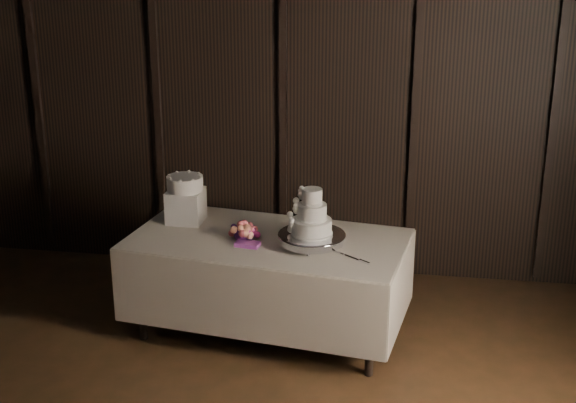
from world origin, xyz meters
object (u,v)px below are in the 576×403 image
(bouquet, at_px, (244,232))
(small_cake, at_px, (185,183))
(display_table, at_px, (268,281))
(box_pedestal, at_px, (186,206))
(cake_stand, at_px, (312,240))
(wedding_cake, at_px, (308,217))

(bouquet, distance_m, small_cake, 0.65)
(display_table, relative_size, box_pedestal, 8.15)
(display_table, relative_size, cake_stand, 4.38)
(wedding_cake, bearing_deg, cake_stand, 23.82)
(display_table, xyz_separation_m, small_cake, (-0.68, 0.25, 0.65))
(cake_stand, relative_size, wedding_cake, 1.44)
(bouquet, xyz_separation_m, box_pedestal, (-0.52, 0.31, 0.07))
(display_table, distance_m, small_cake, 0.97)
(box_pedestal, relative_size, small_cake, 0.95)
(wedding_cake, relative_size, box_pedestal, 1.29)
(wedding_cake, bearing_deg, small_cake, 153.68)
(wedding_cake, bearing_deg, display_table, 153.89)
(cake_stand, xyz_separation_m, wedding_cake, (-0.02, -0.01, 0.18))
(cake_stand, height_order, bouquet, bouquet)
(bouquet, distance_m, box_pedestal, 0.61)
(small_cake, bearing_deg, bouquet, -30.74)
(small_cake, bearing_deg, display_table, -20.50)
(cake_stand, bearing_deg, box_pedestal, 160.76)
(display_table, xyz_separation_m, box_pedestal, (-0.68, 0.25, 0.47))
(box_pedestal, xyz_separation_m, small_cake, (0.00, 0.00, 0.18))
(display_table, height_order, bouquet, bouquet)
(cake_stand, xyz_separation_m, box_pedestal, (-1.01, 0.35, 0.08))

